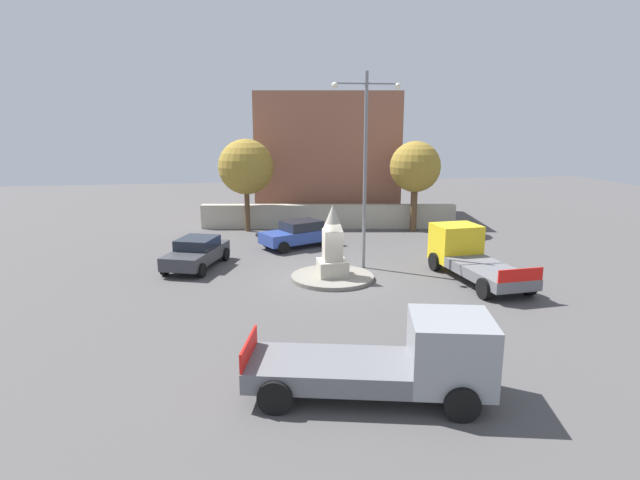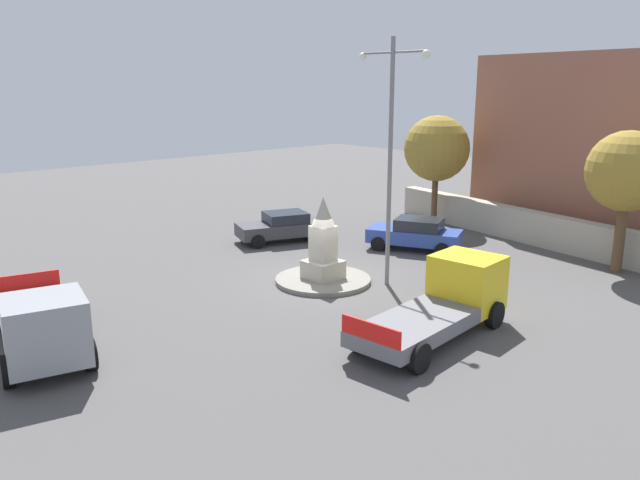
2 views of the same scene
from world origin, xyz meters
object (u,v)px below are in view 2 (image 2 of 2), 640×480
object	(u,v)px
car_dark_grey_parked_right	(283,226)
tree_near_wall	(627,172)
truck_yellow_near_island	(446,300)
monument	(323,244)
corner_building	(600,143)
truck_grey_approaching	(42,324)
streetlamp	(391,143)
car_blue_parked_left	(415,233)
tree_mid_cluster	(437,149)

from	to	relation	value
car_dark_grey_parked_right	tree_near_wall	xyz separation A→B (m)	(13.04, 6.56, 3.30)
truck_yellow_near_island	tree_near_wall	bearing A→B (deg)	84.34
monument	corner_building	world-z (taller)	corner_building
monument	car_dark_grey_parked_right	size ratio (longest dim) A/B	0.68
truck_yellow_near_island	truck_grey_approaching	world-z (taller)	truck_yellow_near_island
streetlamp	truck_yellow_near_island	world-z (taller)	streetlamp
car_blue_parked_left	corner_building	bearing A→B (deg)	71.61
truck_yellow_near_island	streetlamp	bearing A→B (deg)	152.69
corner_building	car_dark_grey_parked_right	bearing A→B (deg)	-122.45
car_blue_parked_left	truck_grey_approaching	world-z (taller)	truck_grey_approaching
streetlamp	tree_near_wall	size ratio (longest dim) A/B	1.58
corner_building	tree_near_wall	world-z (taller)	corner_building
corner_building	streetlamp	bearing A→B (deg)	-93.85
car_blue_parked_left	truck_yellow_near_island	bearing A→B (deg)	-46.09
car_dark_grey_parked_right	truck_grey_approaching	xyz separation A→B (m)	(5.68, -13.26, 0.27)
streetlamp	car_dark_grey_parked_right	size ratio (longest dim) A/B	1.95
tree_near_wall	car_blue_parked_left	bearing A→B (deg)	-157.63
tree_near_wall	truck_yellow_near_island	bearing A→B (deg)	-95.66
corner_building	tree_near_wall	bearing A→B (deg)	-59.82
truck_yellow_near_island	monument	bearing A→B (deg)	174.48
monument	truck_grey_approaching	size ratio (longest dim) A/B	0.50
streetlamp	corner_building	xyz separation A→B (m)	(1.02, 15.22, -0.91)
tree_near_wall	tree_mid_cluster	distance (m)	10.51
monument	car_dark_grey_parked_right	world-z (taller)	monument
streetlamp	truck_grey_approaching	xyz separation A→B (m)	(-2.10, -11.88, -4.30)
streetlamp	truck_yellow_near_island	size ratio (longest dim) A/B	1.49
car_blue_parked_left	truck_yellow_near_island	xyz separation A→B (m)	(6.70, -6.96, 0.22)
truck_yellow_near_island	corner_building	world-z (taller)	corner_building
corner_building	truck_grey_approaching	bearing A→B (deg)	-96.58
corner_building	tree_mid_cluster	distance (m)	8.27
truck_grey_approaching	corner_building	bearing A→B (deg)	83.42
streetlamp	corner_building	bearing A→B (deg)	86.15
car_blue_parked_left	streetlamp	bearing A→B (deg)	-62.79
streetlamp	tree_mid_cluster	bearing A→B (deg)	117.80
corner_building	car_blue_parked_left	bearing A→B (deg)	-108.39
car_dark_grey_parked_right	tree_mid_cluster	distance (m)	9.33
tree_mid_cluster	corner_building	bearing A→B (deg)	42.11
streetlamp	monument	bearing A→B (deg)	-138.28
car_blue_parked_left	tree_near_wall	distance (m)	8.95
monument	car_dark_grey_parked_right	distance (m)	6.72
streetlamp	car_dark_grey_parked_right	bearing A→B (deg)	169.93
streetlamp	truck_yellow_near_island	bearing A→B (deg)	-27.31
monument	car_dark_grey_parked_right	bearing A→B (deg)	153.39
corner_building	tree_mid_cluster	size ratio (longest dim) A/B	1.71
car_blue_parked_left	car_dark_grey_parked_right	distance (m)	6.31
tree_near_wall	car_dark_grey_parked_right	bearing A→B (deg)	-153.29
truck_yellow_near_island	car_dark_grey_parked_right	bearing A→B (deg)	163.44
car_dark_grey_parked_right	truck_grey_approaching	world-z (taller)	truck_grey_approaching
truck_grey_approaching	monument	bearing A→B (deg)	88.36
streetlamp	truck_grey_approaching	distance (m)	12.81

